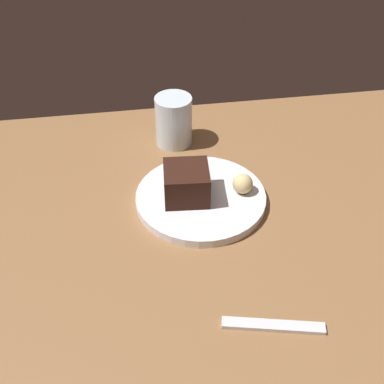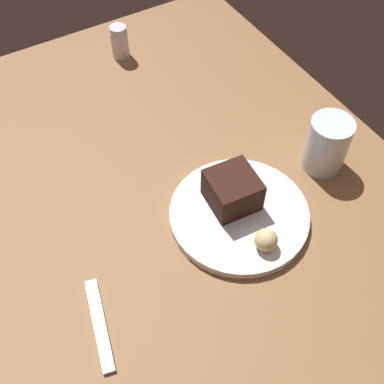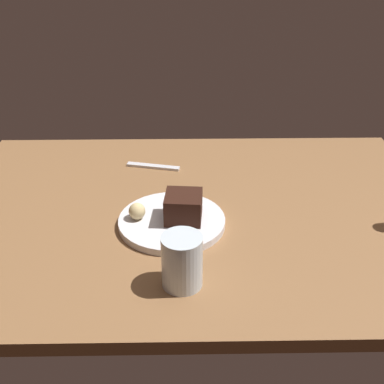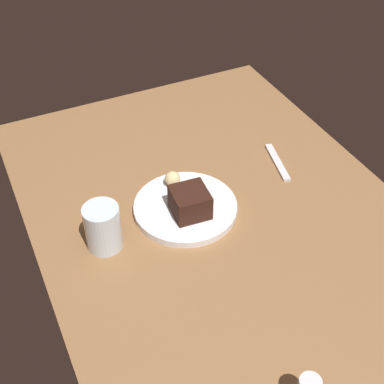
{
  "view_description": "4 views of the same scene",
  "coord_description": "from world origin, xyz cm",
  "px_view_note": "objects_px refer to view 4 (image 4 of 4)",
  "views": [
    {
      "loc": [
        7.02,
        63.46,
        65.54
      ],
      "look_at": [
        -3.9,
        -6.47,
        5.88
      ],
      "focal_mm": 47.24,
      "sensor_mm": 36.0,
      "label": 1
    },
    {
      "loc": [
        -42.94,
        24.71,
        73.38
      ],
      "look_at": [
        1.38,
        -1.43,
        6.03
      ],
      "focal_mm": 45.46,
      "sensor_mm": 36.0,
      "label": 2
    },
    {
      "loc": [
        -2.62,
        -99.82,
        64.71
      ],
      "look_at": [
        -0.94,
        -2.04,
        8.84
      ],
      "focal_mm": 45.61,
      "sensor_mm": 36.0,
      "label": 3
    },
    {
      "loc": [
        76.55,
        -44.24,
        89.22
      ],
      "look_at": [
        -5.17,
        -5.3,
        8.47
      ],
      "focal_mm": 49.68,
      "sensor_mm": 36.0,
      "label": 4
    }
  ],
  "objects_px": {
    "dessert_plate": "(185,207)",
    "water_glass": "(103,227)",
    "chocolate_cake_slice": "(190,202)",
    "dessert_spoon": "(277,162)",
    "bread_roll": "(173,179)"
  },
  "relations": [
    {
      "from": "dessert_plate",
      "to": "dessert_spoon",
      "type": "distance_m",
      "value": 0.3
    },
    {
      "from": "chocolate_cake_slice",
      "to": "bread_roll",
      "type": "relative_size",
      "value": 2.14
    },
    {
      "from": "dessert_plate",
      "to": "bread_roll",
      "type": "distance_m",
      "value": 0.08
    },
    {
      "from": "dessert_plate",
      "to": "water_glass",
      "type": "bearing_deg",
      "value": -83.39
    },
    {
      "from": "dessert_spoon",
      "to": "chocolate_cake_slice",
      "type": "bearing_deg",
      "value": 119.37
    },
    {
      "from": "chocolate_cake_slice",
      "to": "water_glass",
      "type": "distance_m",
      "value": 0.2
    },
    {
      "from": "dessert_plate",
      "to": "water_glass",
      "type": "distance_m",
      "value": 0.21
    },
    {
      "from": "dessert_plate",
      "to": "bread_roll",
      "type": "bearing_deg",
      "value": 178.14
    },
    {
      "from": "dessert_plate",
      "to": "chocolate_cake_slice",
      "type": "relative_size",
      "value": 2.99
    },
    {
      "from": "chocolate_cake_slice",
      "to": "water_glass",
      "type": "relative_size",
      "value": 0.76
    },
    {
      "from": "dessert_spoon",
      "to": "dessert_plate",
      "type": "bearing_deg",
      "value": 114.42
    },
    {
      "from": "bread_roll",
      "to": "water_glass",
      "type": "relative_size",
      "value": 0.35
    },
    {
      "from": "chocolate_cake_slice",
      "to": "bread_roll",
      "type": "bearing_deg",
      "value": 178.33
    },
    {
      "from": "dessert_plate",
      "to": "water_glass",
      "type": "relative_size",
      "value": 2.26
    },
    {
      "from": "water_glass",
      "to": "dessert_plate",
      "type": "bearing_deg",
      "value": 96.61
    }
  ]
}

